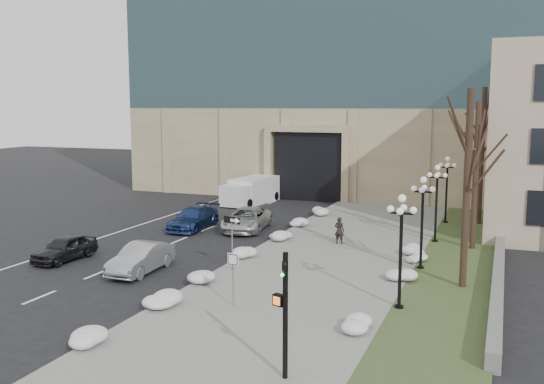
{
  "coord_description": "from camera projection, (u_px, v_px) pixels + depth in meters",
  "views": [
    {
      "loc": [
        12.04,
        -17.95,
        8.23
      ],
      "look_at": [
        0.06,
        12.99,
        3.5
      ],
      "focal_mm": 40.0,
      "sensor_mm": 36.0,
      "label": 1
    }
  ],
  "objects": [
    {
      "name": "curb",
      "position": [
        261.0,
        247.0,
        35.31
      ],
      "size": [
        0.3,
        40.0,
        0.14
      ],
      "primitive_type": "cube",
      "color": "gray",
      "rests_on": "ground"
    },
    {
      "name": "snow_clump_g",
      "position": [
        319.0,
        212.0,
        45.43
      ],
      "size": [
        1.1,
        1.6,
        0.36
      ],
      "primitive_type": "ellipsoid",
      "color": "white",
      "rests_on": "sidewalk"
    },
    {
      "name": "traffic_signal",
      "position": [
        284.0,
        318.0,
        17.97
      ],
      "size": [
        0.68,
        0.9,
        3.99
      ],
      "rotation": [
        0.0,
        0.0,
        -0.34
      ],
      "color": "black",
      "rests_on": "ground"
    },
    {
      "name": "snow_clump_j",
      "position": [
        418.0,
        252.0,
        33.22
      ],
      "size": [
        1.1,
        1.6,
        0.36
      ],
      "primitive_type": "ellipsoid",
      "color": "white",
      "rests_on": "sidewalk"
    },
    {
      "name": "pedestrian",
      "position": [
        339.0,
        230.0,
        35.78
      ],
      "size": [
        0.61,
        0.42,
        1.62
      ],
      "primitive_type": "imported",
      "rotation": [
        0.0,
        0.0,
        3.08
      ],
      "color": "black",
      "rests_on": "sidewalk"
    },
    {
      "name": "snow_clump_k",
      "position": [
        413.0,
        257.0,
        31.95
      ],
      "size": [
        1.1,
        1.6,
        0.36
      ],
      "primitive_type": "ellipsoid",
      "color": "white",
      "rests_on": "sidewalk"
    },
    {
      "name": "car_d",
      "position": [
        247.0,
        219.0,
        40.31
      ],
      "size": [
        3.14,
        5.62,
        1.49
      ],
      "primitive_type": "imported",
      "rotation": [
        0.0,
        0.0,
        0.13
      ],
      "color": "silver",
      "rests_on": "ground"
    },
    {
      "name": "snow_clump_b",
      "position": [
        157.0,
        303.0,
        24.54
      ],
      "size": [
        1.1,
        1.6,
        0.36
      ],
      "primitive_type": "ellipsoid",
      "color": "white",
      "rests_on": "sidewalk"
    },
    {
      "name": "tree_near",
      "position": [
        468.0,
        161.0,
        26.69
      ],
      "size": [
        3.2,
        3.2,
        9.0
      ],
      "color": "black",
      "rests_on": "ground"
    },
    {
      "name": "keep_sign",
      "position": [
        233.0,
        268.0,
        24.54
      ],
      "size": [
        0.5,
        0.09,
        2.32
      ],
      "rotation": [
        0.0,
        0.0,
        -0.08
      ],
      "color": "slate",
      "rests_on": "ground"
    },
    {
      "name": "snow_clump_a",
      "position": [
        88.0,
        342.0,
        20.47
      ],
      "size": [
        1.1,
        1.6,
        0.36
      ],
      "primitive_type": "ellipsoid",
      "color": "white",
      "rests_on": "sidewalk"
    },
    {
      "name": "lamppost_a",
      "position": [
        401.0,
        236.0,
        24.18
      ],
      "size": [
        1.18,
        1.18,
        4.76
      ],
      "color": "black",
      "rests_on": "ground"
    },
    {
      "name": "lamppost_b",
      "position": [
        422.0,
        210.0,
        30.18
      ],
      "size": [
        1.18,
        1.18,
        4.76
      ],
      "color": "black",
      "rests_on": "ground"
    },
    {
      "name": "one_way_sign",
      "position": [
        234.0,
        227.0,
        29.73
      ],
      "size": [
        1.04,
        0.46,
        2.82
      ],
      "rotation": [
        0.0,
        0.0,
        -0.27
      ],
      "color": "slate",
      "rests_on": "ground"
    },
    {
      "name": "car_b",
      "position": [
        141.0,
        258.0,
        30.07
      ],
      "size": [
        1.66,
        4.44,
        1.45
      ],
      "primitive_type": "imported",
      "rotation": [
        0.0,
        0.0,
        0.03
      ],
      "color": "#989B9F",
      "rests_on": "ground"
    },
    {
      "name": "lamppost_d",
      "position": [
        447.0,
        180.0,
        42.18
      ],
      "size": [
        1.18,
        1.18,
        4.76
      ],
      "color": "black",
      "rests_on": "ground"
    },
    {
      "name": "snow_clump_h",
      "position": [
        362.0,
        326.0,
        21.99
      ],
      "size": [
        1.1,
        1.6,
        0.36
      ],
      "primitive_type": "ellipsoid",
      "color": "white",
      "rests_on": "sidewalk"
    },
    {
      "name": "lamppost_c",
      "position": [
        437.0,
        193.0,
        36.18
      ],
      "size": [
        1.18,
        1.18,
        4.76
      ],
      "color": "black",
      "rests_on": "ground"
    },
    {
      "name": "grass_strip",
      "position": [
        458.0,
        265.0,
        31.38
      ],
      "size": [
        4.0,
        40.0,
        0.1
      ],
      "primitive_type": "cube",
      "color": "#384A25",
      "rests_on": "ground"
    },
    {
      "name": "snow_clump_d",
      "position": [
        243.0,
        255.0,
        32.57
      ],
      "size": [
        1.1,
        1.6,
        0.36
      ],
      "primitive_type": "ellipsoid",
      "color": "white",
      "rests_on": "sidewalk"
    },
    {
      "name": "tree_mid",
      "position": [
        477.0,
        155.0,
        34.13
      ],
      "size": [
        3.2,
        3.2,
        8.5
      ],
      "color": "black",
      "rests_on": "ground"
    },
    {
      "name": "tree_far",
      "position": [
        483.0,
        136.0,
        41.42
      ],
      "size": [
        3.2,
        3.2,
        9.5
      ],
      "color": "black",
      "rests_on": "ground"
    },
    {
      "name": "snow_clump_f",
      "position": [
        300.0,
        224.0,
        40.91
      ],
      "size": [
        1.1,
        1.6,
        0.36
      ],
      "primitive_type": "ellipsoid",
      "color": "white",
      "rests_on": "sidewalk"
    },
    {
      "name": "snow_clump_e",
      "position": [
        279.0,
        237.0,
        36.92
      ],
      "size": [
        1.1,
        1.6,
        0.36
      ],
      "primitive_type": "ellipsoid",
      "color": "white",
      "rests_on": "sidewalk"
    },
    {
      "name": "sidewalk",
      "position": [
        336.0,
        254.0,
        33.7
      ],
      "size": [
        9.0,
        40.0,
        0.12
      ],
      "primitive_type": "cube",
      "color": "gray",
      "rests_on": "ground"
    },
    {
      "name": "car_a",
      "position": [
        65.0,
        248.0,
        32.42
      ],
      "size": [
        1.78,
        4.02,
        1.34
      ],
      "primitive_type": "imported",
      "rotation": [
        0.0,
        0.0,
        -0.05
      ],
      "color": "black",
      "rests_on": "ground"
    },
    {
      "name": "ground",
      "position": [
        142.0,
        334.0,
        22.04
      ],
      "size": [
        160.0,
        160.0,
        0.0
      ],
      "primitive_type": "plane",
      "color": "black",
      "rests_on": "ground"
    },
    {
      "name": "box_truck",
      "position": [
        252.0,
        191.0,
        51.61
      ],
      "size": [
        3.12,
        7.02,
        2.15
      ],
      "rotation": [
        0.0,
        0.0,
        -0.12
      ],
      "color": "silver",
      "rests_on": "ground"
    },
    {
      "name": "car_e",
      "position": [
        254.0,
        194.0,
        51.96
      ],
      "size": [
        2.02,
        4.58,
        1.53
      ],
      "primitive_type": "imported",
      "rotation": [
        0.0,
        0.0,
        0.05
      ],
      "color": "#2E2E33",
      "rests_on": "ground"
    },
    {
      "name": "snow_clump_c",
      "position": [
        206.0,
        277.0,
        28.25
      ],
      "size": [
        1.1,
        1.6,
        0.36
      ],
      "primitive_type": "ellipsoid",
      "color": "white",
      "rests_on": "sidewalk"
    },
    {
      "name": "stone_wall",
      "position": [
        500.0,
        254.0,
        32.47
      ],
      "size": [
        0.5,
        30.0,
        0.7
      ],
      "primitive_type": "cube",
      "color": "slate",
      "rests_on": "ground"
    },
    {
      "name": "snow_clump_i",
      "position": [
        400.0,
        279.0,
        28.02
      ],
      "size": [
        1.1,
        1.6,
        0.36
      ],
      "primitive_type": "ellipsoid",
      "color": "white",
      "rests_on": "sidewalk"
    },
    {
      "name": "office_tower",
      "position": [
        363.0,
        2.0,
        60.38
      ],
      "size": [
        40.0,
        24.7,
        36.0
      ],
      "color": "tan",
      "rests_on": "ground"
    },
    {
      "name": "car_c",
      "position": [
        193.0,
        218.0,
        40.73
      ],
      "size": [
        2.22,
        5.11,
        1.46
      ],
      "primitive_type": "imported",
      "rotation": [
        0.0,
        0.0,
        0.03
      ],
      "color": "navy",
      "rests_on": "ground"
    }
  ]
}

